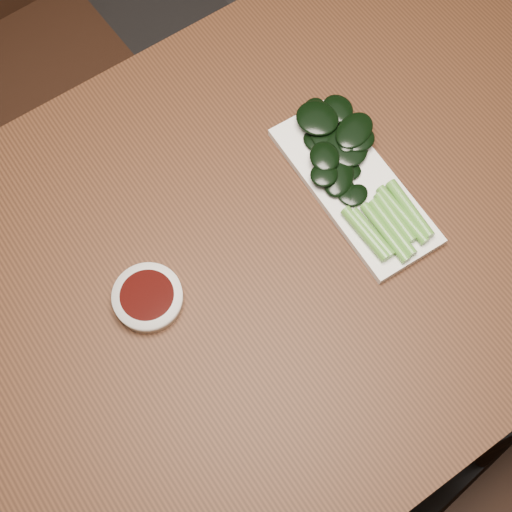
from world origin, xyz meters
name	(u,v)px	position (x,y,z in m)	size (l,w,h in m)	color
ground	(265,368)	(0.00, 0.00, 0.00)	(6.00, 6.00, 0.00)	#292626
table	(271,260)	(0.00, 0.00, 0.68)	(1.40, 0.80, 0.75)	#432413
chair_far	(7,46)	(-0.13, 0.78, 0.49)	(0.44, 0.44, 0.89)	black
sauce_bowl	(148,298)	(-0.19, 0.02, 0.76)	(0.10, 0.10, 0.02)	white
serving_plate	(354,185)	(0.15, 0.00, 0.76)	(0.13, 0.30, 0.01)	white
gai_lan	(352,167)	(0.16, 0.02, 0.78)	(0.15, 0.30, 0.03)	#589634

